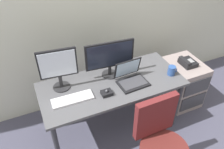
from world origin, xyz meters
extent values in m
plane|color=#464557|center=(0.00, 0.00, 0.00)|extent=(8.00, 8.00, 0.00)
cube|color=#4F4F53|center=(0.00, 0.00, 0.69)|extent=(1.55, 0.68, 0.03)
cylinder|color=#2D2D33|center=(-0.72, -0.28, 0.34)|extent=(0.05, 0.05, 0.67)
cylinder|color=#2D2D33|center=(0.72, -0.28, 0.34)|extent=(0.05, 0.05, 0.67)
cylinder|color=#2D2D33|center=(-0.72, 0.28, 0.34)|extent=(0.05, 0.05, 0.67)
cylinder|color=#2D2D33|center=(0.72, 0.28, 0.34)|extent=(0.05, 0.05, 0.67)
cube|color=gray|center=(1.06, 0.06, 0.31)|extent=(0.42, 0.52, 0.62)
cube|color=#38383D|center=(1.06, -0.21, 0.45)|extent=(0.38, 0.01, 0.21)
cube|color=#38383D|center=(1.06, -0.21, 0.19)|extent=(0.38, 0.01, 0.21)
cube|color=black|center=(1.06, 0.04, 0.65)|extent=(0.17, 0.20, 0.06)
cube|color=black|center=(1.00, 0.04, 0.69)|extent=(0.05, 0.18, 0.04)
cube|color=gray|center=(1.08, 0.03, 0.68)|extent=(0.07, 0.08, 0.01)
cube|color=maroon|center=(0.14, -0.62, 0.75)|extent=(0.40, 0.06, 0.42)
cylinder|color=#262628|center=(0.04, 0.15, 0.71)|extent=(0.18, 0.18, 0.01)
cylinder|color=#262628|center=(0.04, 0.15, 0.77)|extent=(0.04, 0.04, 0.10)
cube|color=black|center=(0.04, 0.15, 0.97)|extent=(0.53, 0.07, 0.30)
cube|color=#1E2333|center=(0.04, 0.13, 0.97)|extent=(0.49, 0.05, 0.27)
cylinder|color=#262628|center=(-0.51, 0.16, 0.71)|extent=(0.18, 0.18, 0.01)
cylinder|color=#262628|center=(-0.51, 0.16, 0.78)|extent=(0.04, 0.04, 0.14)
cube|color=black|center=(-0.51, 0.16, 1.01)|extent=(0.38, 0.07, 0.31)
cube|color=silver|center=(-0.51, 0.14, 1.01)|extent=(0.35, 0.04, 0.28)
cube|color=silver|center=(-0.46, -0.08, 0.71)|extent=(0.41, 0.15, 0.02)
cube|color=white|center=(-0.46, -0.08, 0.73)|extent=(0.38, 0.12, 0.01)
cube|color=black|center=(0.20, -0.10, 0.71)|extent=(0.32, 0.24, 0.02)
cube|color=#38383D|center=(0.20, -0.10, 0.73)|extent=(0.28, 0.18, 0.00)
cube|color=black|center=(0.19, 0.03, 0.83)|extent=(0.31, 0.07, 0.22)
cube|color=silver|center=(0.20, 0.02, 0.83)|extent=(0.27, 0.06, 0.19)
cube|color=black|center=(-0.12, -0.14, 0.72)|extent=(0.11, 0.09, 0.04)
sphere|color=#232328|center=(-0.12, -0.14, 0.75)|extent=(0.04, 0.04, 0.04)
cylinder|color=#2C4F94|center=(0.67, -0.12, 0.76)|extent=(0.08, 0.08, 0.11)
torus|color=#314F94|center=(0.72, -0.12, 0.76)|extent=(0.01, 0.07, 0.07)
cube|color=black|center=(0.30, 0.21, 0.71)|extent=(0.14, 0.15, 0.01)
camera|label=1|loc=(-0.76, -1.72, 2.30)|focal=36.82mm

